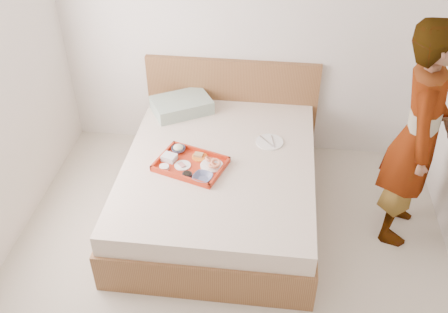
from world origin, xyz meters
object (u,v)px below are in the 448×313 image
tray (191,164)px  dinner_plate (270,142)px  bed (220,185)px  person (418,137)px

tray → dinner_plate: size_ratio=2.26×
bed → dinner_plate: dinner_plate is taller
tray → person: size_ratio=0.29×
bed → tray: tray is taller
tray → person: bearing=20.0°
person → dinner_plate: bearing=86.8°
bed → person: (1.49, -0.05, 0.66)m
dinner_plate → bed: bearing=-143.1°
tray → person: 1.75m
bed → tray: bearing=-154.1°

